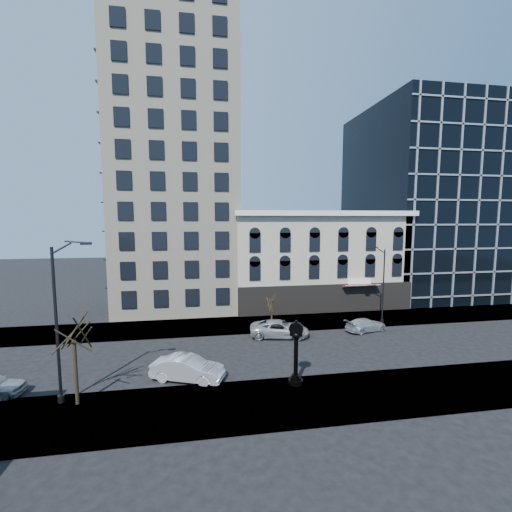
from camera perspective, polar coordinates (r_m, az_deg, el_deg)
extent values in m
plane|color=black|center=(30.43, -2.60, -16.06)|extent=(160.00, 160.00, 0.00)
cube|color=gray|center=(37.89, -4.04, -11.42)|extent=(160.00, 6.00, 0.12)
cube|color=gray|center=(23.25, -0.10, -23.33)|extent=(160.00, 6.00, 0.12)
cube|color=beige|center=(47.64, -12.96, 15.08)|extent=(15.00, 15.00, 38.00)
cube|color=white|center=(54.13, -13.57, 35.69)|extent=(15.40, 15.40, 0.60)
cube|color=#B6AE96|center=(46.86, 9.75, -0.65)|extent=(22.00, 10.00, 12.00)
cube|color=white|center=(41.66, 12.25, 7.00)|extent=(22.60, 0.80, 0.60)
cube|color=black|center=(42.91, 11.85, -7.02)|extent=(22.00, 0.30, 3.60)
cube|color=maroon|center=(43.68, 17.08, -4.79)|extent=(4.50, 1.18, 0.55)
cube|color=black|center=(60.38, 26.69, 7.91)|extent=(20.00, 20.00, 28.00)
cylinder|color=black|center=(25.50, 6.61, -20.05)|extent=(1.03, 1.03, 0.28)
cylinder|color=black|center=(25.40, 6.61, -19.57)|extent=(0.75, 0.75, 0.19)
cylinder|color=black|center=(25.33, 6.62, -19.23)|extent=(0.56, 0.56, 0.15)
cylinder|color=black|center=(24.75, 6.66, -16.23)|extent=(0.30, 0.30, 2.73)
sphere|color=black|center=(24.23, 6.71, -13.05)|extent=(0.53, 0.53, 0.53)
cube|color=black|center=(24.20, 6.71, -12.84)|extent=(0.86, 0.52, 0.24)
cylinder|color=black|center=(24.08, 6.72, -11.99)|extent=(1.02, 0.66, 0.98)
cylinder|color=white|center=(23.93, 6.83, -12.11)|extent=(0.77, 0.34, 0.83)
cylinder|color=white|center=(24.23, 6.62, -11.88)|extent=(0.77, 0.34, 0.83)
sphere|color=black|center=(23.91, 6.74, -10.71)|extent=(0.19, 0.19, 0.19)
cylinder|color=black|center=(24.54, -30.29, -10.09)|extent=(0.18, 0.18, 9.75)
cylinder|color=black|center=(26.16, -29.70, -19.94)|extent=(0.41, 0.41, 0.45)
cube|color=black|center=(23.12, -25.88, 1.90)|extent=(0.64, 0.29, 0.16)
cylinder|color=black|center=(39.92, 20.46, -4.79)|extent=(0.15, 0.15, 8.12)
cylinder|color=black|center=(40.81, 20.25, -10.13)|extent=(0.34, 0.34, 0.38)
cube|color=black|center=(38.37, 18.49, 1.19)|extent=(0.54, 0.25, 0.13)
cylinder|color=#2F2517|center=(24.76, -27.83, -16.82)|extent=(0.22, 0.22, 4.04)
cylinder|color=#2F2517|center=(37.62, 2.62, -9.60)|extent=(0.21, 0.21, 2.32)
imported|color=silver|center=(26.24, -11.31, -17.90)|extent=(5.52, 3.55, 1.72)
imported|color=#A5A8AD|center=(34.34, 3.97, -12.00)|extent=(6.19, 3.77, 1.60)
imported|color=#A5A8AD|center=(37.69, 17.84, -10.86)|extent=(4.81, 2.91, 1.30)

